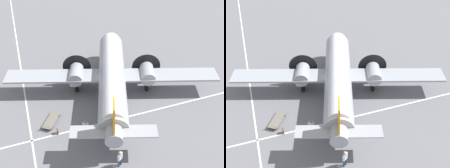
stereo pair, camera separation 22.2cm
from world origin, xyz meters
The scene contains 9 objects.
ground_plane centered at (0.00, 0.00, 0.00)m, with size 300.00×300.00×0.00m, color slate.
apron_line_eastwest centered at (0.00, 9.06, 0.00)m, with size 120.00×0.16×0.01m.
apron_line_northsouth centered at (-3.42, 0.00, 0.00)m, with size 0.16×120.00×0.01m.
airliner_main centered at (0.45, -0.15, 2.63)m, with size 16.93×22.49×6.14m.
crew_foreground centered at (-8.57, 2.22, 1.14)m, with size 0.41×0.55×1.86m.
passenger_boarding centered at (-4.16, 4.03, 1.07)m, with size 0.32×0.56×1.75m.
suitcase_near_door centered at (-3.90, 4.82, 0.25)m, with size 0.37×0.15×0.54m.
suitcase_upright_spare centered at (-3.32, 6.60, 0.30)m, with size 0.34×0.13×0.63m.
baggage_cart centered at (-1.68, 6.94, 0.28)m, with size 2.51×2.14×0.56m.
Camera 2 is at (-21.84, 7.23, 20.61)m, focal length 45.00 mm.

